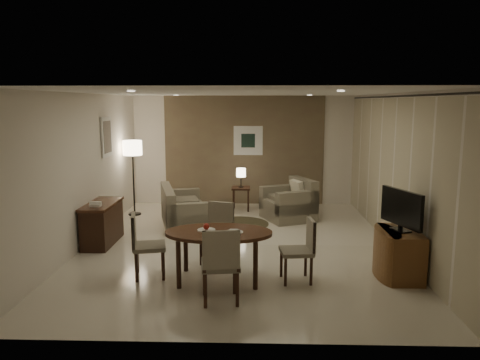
{
  "coord_description": "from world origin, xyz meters",
  "views": [
    {
      "loc": [
        0.26,
        -8.13,
        2.54
      ],
      "look_at": [
        0.0,
        0.2,
        1.15
      ],
      "focal_mm": 35.0,
      "sensor_mm": 36.0,
      "label": 1
    }
  ],
  "objects_px": {
    "tv_cabinet": "(400,254)",
    "sofa": "(184,206)",
    "dining_table": "(219,256)",
    "chair_near": "(220,264)",
    "chair_right": "(296,251)",
    "chair_far": "(216,234)",
    "console_desk": "(102,223)",
    "armchair": "(288,200)",
    "floor_lamp": "(133,178)",
    "chair_left": "(149,246)",
    "side_table": "(241,199)"
  },
  "relations": [
    {
      "from": "tv_cabinet",
      "to": "sofa",
      "type": "height_order",
      "value": "sofa"
    },
    {
      "from": "dining_table",
      "to": "sofa",
      "type": "distance_m",
      "value": 3.18
    },
    {
      "from": "chair_near",
      "to": "chair_right",
      "type": "height_order",
      "value": "chair_near"
    },
    {
      "from": "chair_near",
      "to": "chair_far",
      "type": "relative_size",
      "value": 1.05
    },
    {
      "from": "console_desk",
      "to": "chair_right",
      "type": "xyz_separation_m",
      "value": [
        3.35,
        -1.71,
        0.08
      ]
    },
    {
      "from": "tv_cabinet",
      "to": "chair_far",
      "type": "height_order",
      "value": "chair_far"
    },
    {
      "from": "armchair",
      "to": "floor_lamp",
      "type": "relative_size",
      "value": 0.59
    },
    {
      "from": "chair_far",
      "to": "chair_right",
      "type": "height_order",
      "value": "chair_far"
    },
    {
      "from": "chair_near",
      "to": "chair_far",
      "type": "xyz_separation_m",
      "value": [
        -0.17,
        1.46,
        -0.03
      ]
    },
    {
      "from": "chair_near",
      "to": "sofa",
      "type": "distance_m",
      "value": 3.89
    },
    {
      "from": "dining_table",
      "to": "chair_left",
      "type": "bearing_deg",
      "value": 174.6
    },
    {
      "from": "chair_near",
      "to": "console_desk",
      "type": "bearing_deg",
      "value": -53.76
    },
    {
      "from": "chair_far",
      "to": "armchair",
      "type": "distance_m",
      "value": 3.14
    },
    {
      "from": "armchair",
      "to": "dining_table",
      "type": "bearing_deg",
      "value": -42.93
    },
    {
      "from": "side_table",
      "to": "chair_far",
      "type": "bearing_deg",
      "value": -94.38
    },
    {
      "from": "armchair",
      "to": "chair_left",
      "type": "bearing_deg",
      "value": -56.83
    },
    {
      "from": "armchair",
      "to": "floor_lamp",
      "type": "height_order",
      "value": "floor_lamp"
    },
    {
      "from": "chair_near",
      "to": "sofa",
      "type": "height_order",
      "value": "chair_near"
    },
    {
      "from": "dining_table",
      "to": "floor_lamp",
      "type": "distance_m",
      "value": 4.53
    },
    {
      "from": "side_table",
      "to": "floor_lamp",
      "type": "bearing_deg",
      "value": -167.65
    },
    {
      "from": "floor_lamp",
      "to": "chair_near",
      "type": "bearing_deg",
      "value": -63.55
    },
    {
      "from": "chair_near",
      "to": "chair_left",
      "type": "distance_m",
      "value": 1.37
    },
    {
      "from": "floor_lamp",
      "to": "chair_left",
      "type": "bearing_deg",
      "value": -72.43
    },
    {
      "from": "console_desk",
      "to": "side_table",
      "type": "relative_size",
      "value": 2.17
    },
    {
      "from": "chair_right",
      "to": "sofa",
      "type": "xyz_separation_m",
      "value": [
        -2.06,
        3.04,
        -0.05
      ]
    },
    {
      "from": "chair_right",
      "to": "sofa",
      "type": "distance_m",
      "value": 3.67
    },
    {
      "from": "tv_cabinet",
      "to": "chair_left",
      "type": "height_order",
      "value": "chair_left"
    },
    {
      "from": "floor_lamp",
      "to": "side_table",
      "type": "bearing_deg",
      "value": 12.35
    },
    {
      "from": "tv_cabinet",
      "to": "floor_lamp",
      "type": "xyz_separation_m",
      "value": [
        -4.88,
        3.71,
        0.5
      ]
    },
    {
      "from": "dining_table",
      "to": "chair_left",
      "type": "height_order",
      "value": "chair_left"
    },
    {
      "from": "chair_far",
      "to": "chair_right",
      "type": "relative_size",
      "value": 1.04
    },
    {
      "from": "console_desk",
      "to": "chair_far",
      "type": "height_order",
      "value": "chair_far"
    },
    {
      "from": "console_desk",
      "to": "chair_far",
      "type": "relative_size",
      "value": 1.27
    },
    {
      "from": "tv_cabinet",
      "to": "side_table",
      "type": "xyz_separation_m",
      "value": [
        -2.46,
        4.24,
        -0.07
      ]
    },
    {
      "from": "console_desk",
      "to": "sofa",
      "type": "xyz_separation_m",
      "value": [
        1.29,
        1.33,
        0.03
      ]
    },
    {
      "from": "dining_table",
      "to": "sofa",
      "type": "relative_size",
      "value": 0.9
    },
    {
      "from": "chair_far",
      "to": "floor_lamp",
      "type": "height_order",
      "value": "floor_lamp"
    },
    {
      "from": "console_desk",
      "to": "chair_right",
      "type": "relative_size",
      "value": 1.32
    },
    {
      "from": "dining_table",
      "to": "armchair",
      "type": "height_order",
      "value": "armchair"
    },
    {
      "from": "chair_right",
      "to": "floor_lamp",
      "type": "height_order",
      "value": "floor_lamp"
    },
    {
      "from": "tv_cabinet",
      "to": "chair_right",
      "type": "bearing_deg",
      "value": -172.24
    },
    {
      "from": "tv_cabinet",
      "to": "floor_lamp",
      "type": "distance_m",
      "value": 6.15
    },
    {
      "from": "chair_far",
      "to": "floor_lamp",
      "type": "relative_size",
      "value": 0.56
    },
    {
      "from": "dining_table",
      "to": "sofa",
      "type": "height_order",
      "value": "sofa"
    },
    {
      "from": "tv_cabinet",
      "to": "side_table",
      "type": "height_order",
      "value": "tv_cabinet"
    },
    {
      "from": "console_desk",
      "to": "chair_far",
      "type": "distance_m",
      "value": 2.36
    },
    {
      "from": "console_desk",
      "to": "chair_near",
      "type": "relative_size",
      "value": 1.2
    },
    {
      "from": "console_desk",
      "to": "floor_lamp",
      "type": "relative_size",
      "value": 0.71
    },
    {
      "from": "chair_right",
      "to": "armchair",
      "type": "height_order",
      "value": "chair_right"
    },
    {
      "from": "dining_table",
      "to": "chair_right",
      "type": "distance_m",
      "value": 1.11
    }
  ]
}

